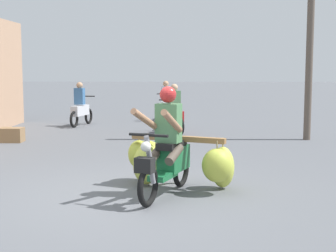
# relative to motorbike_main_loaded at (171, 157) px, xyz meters

# --- Properties ---
(ground_plane) EXTENTS (120.00, 120.00, 0.00)m
(ground_plane) POSITION_rel_motorbike_main_loaded_xyz_m (-0.75, -0.47, -0.50)
(ground_plane) COLOR #56595E
(motorbike_main_loaded) EXTENTS (1.79, 2.05, 1.58)m
(motorbike_main_loaded) POSITION_rel_motorbike_main_loaded_xyz_m (0.00, 0.00, 0.00)
(motorbike_main_loaded) COLOR black
(motorbike_main_loaded) RESTS_ON ground
(motorbike_distant_ahead_left) EXTENTS (0.76, 1.54, 1.40)m
(motorbike_distant_ahead_left) POSITION_rel_motorbike_main_loaded_xyz_m (-0.09, 6.47, 0.07)
(motorbike_distant_ahead_left) COLOR black
(motorbike_distant_ahead_left) RESTS_ON ground
(motorbike_distant_ahead_right) EXTENTS (0.54, 1.61, 1.40)m
(motorbike_distant_ahead_right) POSITION_rel_motorbike_main_loaded_xyz_m (-0.44, 9.75, 0.07)
(motorbike_distant_ahead_right) COLOR black
(motorbike_distant_ahead_right) RESTS_ON ground
(motorbike_distant_far_ahead) EXTENTS (0.60, 1.60, 1.40)m
(motorbike_distant_far_ahead) POSITION_rel_motorbike_main_loaded_xyz_m (-3.10, 8.18, 0.07)
(motorbike_distant_far_ahead) COLOR black
(motorbike_distant_far_ahead) RESTS_ON ground
(produce_crate) EXTENTS (0.56, 0.40, 0.36)m
(produce_crate) POSITION_rel_motorbike_main_loaded_xyz_m (-4.11, 4.71, -0.32)
(produce_crate) COLOR olive
(produce_crate) RESTS_ON ground
(utility_pole) EXTENTS (0.18, 0.18, 6.58)m
(utility_pole) POSITION_rel_motorbike_main_loaded_xyz_m (3.37, 5.35, 2.79)
(utility_pole) COLOR brown
(utility_pole) RESTS_ON ground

